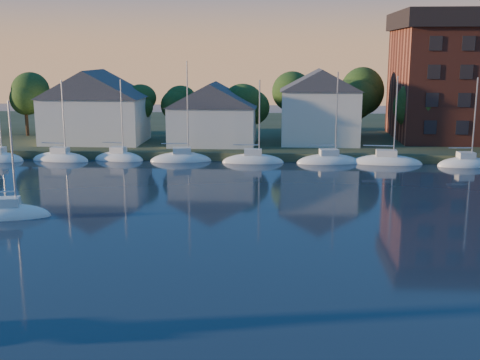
# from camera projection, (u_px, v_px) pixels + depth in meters

# --- Properties ---
(shoreline_land) EXTENTS (160.00, 50.00, 2.00)m
(shoreline_land) POSITION_uv_depth(u_px,v_px,m) (263.00, 134.00, 96.72)
(shoreline_land) COLOR #2C3821
(shoreline_land) RESTS_ON ground
(wooden_dock) EXTENTS (120.00, 3.00, 1.00)m
(wooden_dock) POSITION_uv_depth(u_px,v_px,m) (257.00, 159.00, 74.27)
(wooden_dock) COLOR brown
(wooden_dock) RESTS_ON ground
(clubhouse_west) EXTENTS (13.65, 9.45, 9.64)m
(clubhouse_west) POSITION_uv_depth(u_px,v_px,m) (95.00, 106.00, 80.38)
(clubhouse_west) COLOR beige
(clubhouse_west) RESTS_ON shoreline_land
(clubhouse_centre) EXTENTS (11.55, 8.40, 8.08)m
(clubhouse_centre) POSITION_uv_depth(u_px,v_px,m) (213.00, 113.00, 78.49)
(clubhouse_centre) COLOR beige
(clubhouse_centre) RESTS_ON shoreline_land
(clubhouse_east) EXTENTS (10.50, 8.40, 9.80)m
(clubhouse_east) POSITION_uv_depth(u_px,v_px,m) (320.00, 106.00, 79.32)
(clubhouse_east) COLOR beige
(clubhouse_east) RESTS_ON shoreline_land
(tree_line) EXTENTS (93.40, 5.40, 8.90)m
(tree_line) POSITION_uv_depth(u_px,v_px,m) (275.00, 94.00, 83.38)
(tree_line) COLOR #332517
(tree_line) RESTS_ON shoreline_land
(moored_fleet) EXTENTS (95.50, 2.40, 12.05)m
(moored_fleet) POSITION_uv_depth(u_px,v_px,m) (290.00, 163.00, 71.05)
(moored_fleet) COLOR white
(moored_fleet) RESTS_ON ground
(drifting_sailboat_left) EXTENTS (6.81, 3.69, 10.38)m
(drifting_sailboat_left) POSITION_uv_depth(u_px,v_px,m) (9.00, 217.00, 47.80)
(drifting_sailboat_left) COLOR white
(drifting_sailboat_left) RESTS_ON ground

